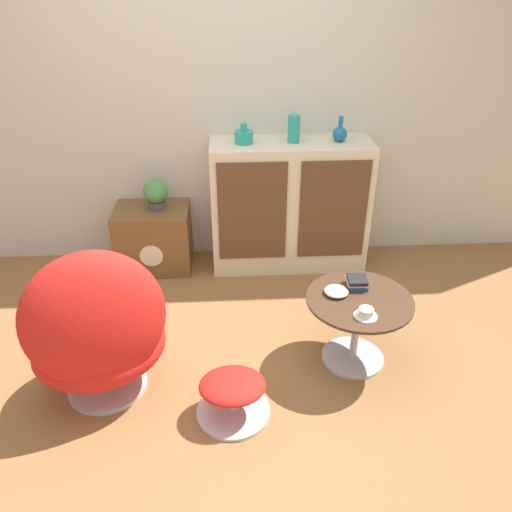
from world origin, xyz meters
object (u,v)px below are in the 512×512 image
at_px(vase_inner_right, 340,133).
at_px(teacup, 366,313).
at_px(bowl, 336,291).
at_px(coffee_table, 357,318).
at_px(vase_leftmost, 244,136).
at_px(potted_plant, 156,193).
at_px(egg_chair, 98,334).
at_px(sideboard, 289,206).
at_px(book_stack, 357,282).
at_px(tv_console, 154,238).
at_px(ottoman, 233,392).
at_px(vase_inner_left, 294,129).

distance_m(vase_inner_right, teacup, 1.49).
bearing_deg(bowl, coffee_table, -23.81).
bearing_deg(vase_leftmost, potted_plant, -179.90).
height_order(egg_chair, teacup, egg_chair).
distance_m(potted_plant, teacup, 1.87).
distance_m(sideboard, potted_plant, 1.02).
distance_m(coffee_table, potted_plant, 1.78).
height_order(coffee_table, book_stack, book_stack).
xyz_separation_m(tv_console, ottoman, (0.58, -1.58, -0.10)).
xyz_separation_m(sideboard, teacup, (0.26, -1.36, -0.03)).
height_order(sideboard, potted_plant, sideboard).
bearing_deg(coffee_table, vase_leftmost, 117.20).
relative_size(sideboard, teacup, 9.14).
xyz_separation_m(potted_plant, teacup, (1.27, -1.36, -0.16)).
relative_size(egg_chair, bowl, 6.75).
distance_m(ottoman, vase_leftmost, 1.82).
xyz_separation_m(vase_leftmost, teacup, (0.60, -1.36, -0.58)).
height_order(coffee_table, vase_inner_right, vase_inner_right).
height_order(coffee_table, vase_leftmost, vase_leftmost).
relative_size(ottoman, vase_inner_left, 2.02).
relative_size(tv_console, teacup, 4.34).
xyz_separation_m(egg_chair, vase_leftmost, (0.82, 1.41, 0.61)).
distance_m(tv_console, vase_leftmost, 1.07).
distance_m(tv_console, vase_inner_left, 1.37).
bearing_deg(book_stack, teacup, -93.72).
relative_size(egg_chair, vase_leftmost, 6.72).
xyz_separation_m(vase_leftmost, book_stack, (0.62, -1.07, -0.57)).
distance_m(egg_chair, book_stack, 1.49).
relative_size(sideboard, ottoman, 2.98).
bearing_deg(sideboard, vase_inner_left, 16.62).
bearing_deg(sideboard, vase_leftmost, 179.36).
distance_m(vase_leftmost, vase_inner_right, 0.69).
height_order(ottoman, bowl, bowl).
bearing_deg(ottoman, coffee_table, 27.56).
distance_m(vase_leftmost, potted_plant, 0.78).
xyz_separation_m(egg_chair, bowl, (1.31, 0.27, 0.04)).
bearing_deg(egg_chair, ottoman, -14.08).
height_order(vase_leftmost, teacup, vase_leftmost).
relative_size(coffee_table, vase_inner_right, 3.41).
height_order(vase_inner_right, potted_plant, vase_inner_right).
relative_size(egg_chair, book_stack, 7.31).
bearing_deg(potted_plant, teacup, -47.06).
height_order(egg_chair, vase_inner_left, vase_inner_left).
bearing_deg(teacup, sideboard, 100.77).
relative_size(vase_leftmost, bowl, 1.00).
height_order(teacup, bowl, teacup).
bearing_deg(tv_console, potted_plant, 0.61).
height_order(egg_chair, coffee_table, egg_chair).
xyz_separation_m(tv_console, vase_inner_right, (1.41, 0.00, 0.81)).
distance_m(ottoman, bowl, 0.82).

